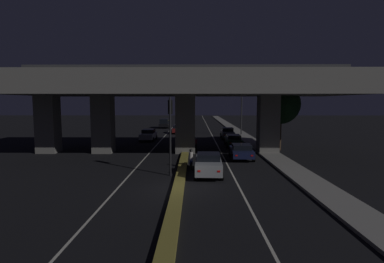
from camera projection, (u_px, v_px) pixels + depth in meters
ground_plane at (178, 190)px, 17.34m from camera, size 200.00×200.00×0.00m
lane_line_left_inner at (169, 131)px, 52.21m from camera, size 0.12×126.00×0.00m
lane_line_right_inner at (210, 131)px, 52.14m from camera, size 0.12×126.00×0.00m
median_divider at (189, 131)px, 52.16m from camera, size 0.66×126.00×0.21m
sidewalk_right at (243, 135)px, 45.12m from camera, size 2.06×126.00×0.16m
elevated_overpass at (182, 88)px, 29.50m from camera, size 32.11×11.54×8.73m
traffic_light_left_of_median at (170, 123)px, 20.40m from camera, size 0.30×0.49×5.40m
street_lamp at (240, 104)px, 45.29m from camera, size 2.20×0.32×8.28m
car_silver_lead at (208, 164)px, 20.68m from camera, size 2.03×4.15×1.56m
car_dark_blue_second at (241, 151)px, 26.63m from camera, size 2.07×4.01×1.35m
car_dark_green_third at (233, 140)px, 34.53m from camera, size 1.85×4.56×1.35m
car_grey_fourth at (228, 133)px, 41.27m from camera, size 1.87×4.14×1.58m
car_white_lead_oncoming at (148, 135)px, 39.67m from camera, size 1.97×4.13×1.48m
car_dark_red_second_oncoming at (177, 129)px, 48.95m from camera, size 1.97×4.19×1.33m
car_black_third_oncoming at (165, 123)px, 59.10m from camera, size 2.10×4.23×1.82m
motorcycle_blue_filtering_near at (191, 160)px, 22.96m from camera, size 0.34×1.93×1.50m
motorcycle_black_filtering_mid at (196, 145)px, 31.64m from camera, size 0.34×1.91×1.39m
pedestrian_on_sidewalk at (260, 142)px, 30.61m from camera, size 0.39×0.39×1.69m
roadside_tree_kerbside_near at (280, 105)px, 31.23m from camera, size 4.14×4.14×6.91m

